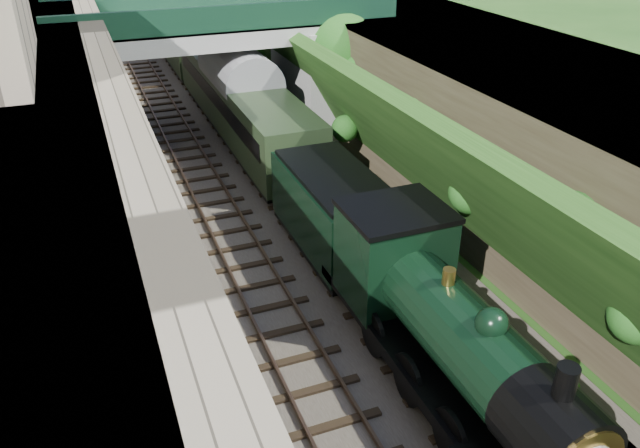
% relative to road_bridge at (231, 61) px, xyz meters
% --- Properties ---
extents(trackbed, '(10.00, 90.00, 0.20)m').
position_rel_road_bridge_xyz_m(trackbed, '(-0.94, -4.00, -3.98)').
color(trackbed, '#473F38').
rests_on(trackbed, ground).
extents(retaining_wall, '(1.00, 90.00, 7.00)m').
position_rel_road_bridge_xyz_m(retaining_wall, '(-6.44, -4.00, -0.58)').
color(retaining_wall, '#756B56').
rests_on(retaining_wall, ground).
extents(street_plateau_left, '(6.00, 90.00, 7.00)m').
position_rel_road_bridge_xyz_m(street_plateau_left, '(-9.94, -4.00, -0.58)').
color(street_plateau_left, '#262628').
rests_on(street_plateau_left, ground).
extents(street_plateau_right, '(8.00, 90.00, 6.25)m').
position_rel_road_bridge_xyz_m(street_plateau_right, '(8.56, -4.00, -0.95)').
color(street_plateau_right, '#262628').
rests_on(street_plateau_right, ground).
extents(embankment_slope, '(4.49, 90.00, 6.36)m').
position_rel_road_bridge_xyz_m(embankment_slope, '(4.00, -3.78, -1.40)').
color(embankment_slope, '#1E4714').
rests_on(embankment_slope, ground).
extents(track_left, '(2.50, 90.00, 0.20)m').
position_rel_road_bridge_xyz_m(track_left, '(-2.94, -4.00, -3.83)').
color(track_left, black).
rests_on(track_left, trackbed).
extents(track_right, '(2.50, 90.00, 0.20)m').
position_rel_road_bridge_xyz_m(track_right, '(0.26, -4.00, -3.83)').
color(track_right, black).
rests_on(track_right, trackbed).
extents(road_bridge, '(16.00, 6.40, 7.25)m').
position_rel_road_bridge_xyz_m(road_bridge, '(0.00, 0.00, 0.00)').
color(road_bridge, gray).
rests_on(road_bridge, ground).
extents(tree, '(3.60, 3.80, 6.60)m').
position_rel_road_bridge_xyz_m(tree, '(4.97, -2.55, 0.57)').
color(tree, black).
rests_on(tree, ground).
extents(locomotive, '(3.10, 10.23, 3.83)m').
position_rel_road_bridge_xyz_m(locomotive, '(0.26, -20.34, -2.18)').
color(locomotive, black).
rests_on(locomotive, trackbed).
extents(tender, '(2.70, 6.00, 3.05)m').
position_rel_road_bridge_xyz_m(tender, '(0.26, -12.98, -2.46)').
color(tender, black).
rests_on(tender, trackbed).
extents(coach_front, '(2.90, 18.00, 3.70)m').
position_rel_road_bridge_xyz_m(coach_front, '(0.26, -0.38, -2.03)').
color(coach_front, black).
rests_on(coach_front, trackbed).
extents(coach_middle, '(2.90, 18.00, 3.70)m').
position_rel_road_bridge_xyz_m(coach_middle, '(0.26, 18.42, -2.03)').
color(coach_middle, black).
rests_on(coach_middle, trackbed).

